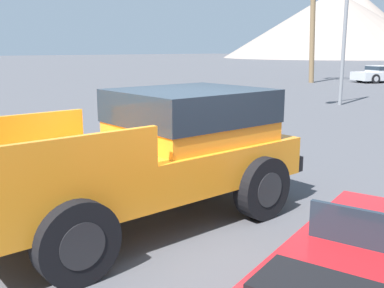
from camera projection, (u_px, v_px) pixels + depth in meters
ground_plane at (172, 225)px, 6.34m from camera, size 320.00×320.00×0.00m
orange_pickup_truck at (159, 146)px, 6.46m from camera, size 2.44×5.02×1.85m
parked_car_silver at (383, 74)px, 33.10m from camera, size 3.62×4.83×1.22m
traffic_light_crosswalk at (328, 14)px, 18.20m from camera, size 0.38×3.56×5.49m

